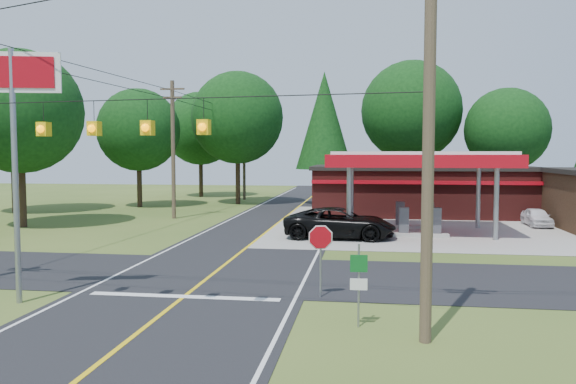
# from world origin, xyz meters

# --- Properties ---
(ground) EXTENTS (120.00, 120.00, 0.00)m
(ground) POSITION_xyz_m (0.00, 0.00, 0.00)
(ground) COLOR #3A551E
(ground) RESTS_ON ground
(main_highway) EXTENTS (8.00, 120.00, 0.02)m
(main_highway) POSITION_xyz_m (0.00, 0.00, 0.01)
(main_highway) COLOR black
(main_highway) RESTS_ON ground
(cross_road) EXTENTS (70.00, 7.00, 0.02)m
(cross_road) POSITION_xyz_m (0.00, 0.00, 0.01)
(cross_road) COLOR black
(cross_road) RESTS_ON ground
(lane_center_yellow) EXTENTS (0.15, 110.00, 0.00)m
(lane_center_yellow) POSITION_xyz_m (0.00, 0.00, 0.03)
(lane_center_yellow) COLOR yellow
(lane_center_yellow) RESTS_ON main_highway
(gas_canopy) EXTENTS (10.60, 7.40, 4.88)m
(gas_canopy) POSITION_xyz_m (9.00, 13.00, 4.27)
(gas_canopy) COLOR gray
(gas_canopy) RESTS_ON ground
(convenience_store) EXTENTS (16.40, 7.55, 3.80)m
(convenience_store) POSITION_xyz_m (10.00, 22.98, 1.92)
(convenience_store) COLOR #541A18
(convenience_store) RESTS_ON ground
(utility_pole_near_right) EXTENTS (1.80, 0.30, 11.50)m
(utility_pole_near_right) POSITION_xyz_m (7.50, -7.00, 5.96)
(utility_pole_near_right) COLOR #473828
(utility_pole_near_right) RESTS_ON ground
(utility_pole_far_left) EXTENTS (1.80, 0.30, 10.00)m
(utility_pole_far_left) POSITION_xyz_m (-8.00, 18.00, 5.20)
(utility_pole_far_left) COLOR #473828
(utility_pole_far_left) RESTS_ON ground
(utility_pole_north) EXTENTS (0.30, 0.30, 9.50)m
(utility_pole_north) POSITION_xyz_m (-6.50, 35.00, 4.75)
(utility_pole_north) COLOR #473828
(utility_pole_north) RESTS_ON ground
(overhead_beacons) EXTENTS (17.04, 2.04, 1.03)m
(overhead_beacons) POSITION_xyz_m (-1.00, -6.00, 6.21)
(overhead_beacons) COLOR black
(overhead_beacons) RESTS_ON ground
(treeline_backdrop) EXTENTS (70.27, 51.59, 13.30)m
(treeline_backdrop) POSITION_xyz_m (0.82, 24.01, 7.49)
(treeline_backdrop) COLOR #332316
(treeline_backdrop) RESTS_ON ground
(suv_car) EXTENTS (6.42, 6.42, 1.72)m
(suv_car) POSITION_xyz_m (4.50, 10.00, 0.86)
(suv_car) COLOR black
(suv_car) RESTS_ON ground
(sedan_car) EXTENTS (3.47, 3.47, 1.18)m
(sedan_car) POSITION_xyz_m (17.00, 17.00, 0.59)
(sedan_car) COLOR white
(sedan_car) RESTS_ON ground
(big_stop_sign) EXTENTS (2.93, 0.75, 8.04)m
(big_stop_sign) POSITION_xyz_m (-5.00, -5.01, 6.11)
(big_stop_sign) COLOR gray
(big_stop_sign) RESTS_ON ground
(octagonal_stop_sign) EXTENTS (0.82, 0.28, 2.44)m
(octagonal_stop_sign) POSITION_xyz_m (4.50, -3.01, 1.82)
(octagonal_stop_sign) COLOR gray
(octagonal_stop_sign) RESTS_ON ground
(route_sign_post) EXTENTS (0.47, 0.10, 2.32)m
(route_sign_post) POSITION_xyz_m (5.80, -6.02, 1.38)
(route_sign_post) COLOR gray
(route_sign_post) RESTS_ON ground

